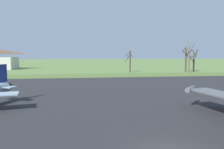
# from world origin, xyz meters

# --- Properties ---
(asphalt_apron) EXTENTS (93.95, 54.06, 0.05)m
(asphalt_apron) POSITION_xyz_m (0.00, 16.22, 0.03)
(asphalt_apron) COLOR #28282B
(asphalt_apron) RESTS_ON ground
(grass_verge_strip) EXTENTS (153.95, 12.00, 0.06)m
(grass_verge_strip) POSITION_xyz_m (0.00, 49.24, 0.03)
(grass_verge_strip) COLOR #566E33
(grass_verge_strip) RESTS_ON ground
(bare_tree_far_left) EXTENTS (2.64, 2.66, 7.32)m
(bare_tree_far_left) POSITION_xyz_m (10.84, 58.82, 3.94)
(bare_tree_far_left) COLOR #42382D
(bare_tree_far_left) RESTS_ON ground
(bare_tree_left_of_center) EXTENTS (3.07, 3.38, 10.22)m
(bare_tree_left_of_center) POSITION_xyz_m (30.20, 55.50, 5.05)
(bare_tree_left_of_center) COLOR brown
(bare_tree_left_of_center) RESTS_ON ground
(bare_tree_center) EXTENTS (2.50, 2.58, 8.44)m
(bare_tree_center) POSITION_xyz_m (30.74, 59.11, 4.81)
(bare_tree_center) COLOR #42382D
(bare_tree_center) RESTS_ON ground
(bare_tree_right_of_center) EXTENTS (2.34, 2.09, 7.83)m
(bare_tree_right_of_center) POSITION_xyz_m (34.03, 59.65, 3.75)
(bare_tree_right_of_center) COLOR brown
(bare_tree_right_of_center) RESTS_ON ground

